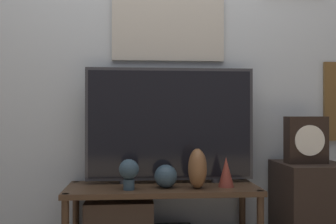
{
  "coord_description": "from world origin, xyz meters",
  "views": [
    {
      "loc": [
        -0.15,
        -2.02,
        0.96
      ],
      "look_at": [
        0.03,
        0.25,
        0.98
      ],
      "focal_mm": 42.0,
      "sensor_mm": 36.0,
      "label": 1
    }
  ],
  "objects_px": {
    "decorative_bust": "(129,171)",
    "mantel_clock": "(306,140)",
    "vase_slim_bronze": "(226,172)",
    "vase_urn_stoneware": "(197,169)",
    "vase_round_glass": "(166,176)",
    "television": "(170,124)"
  },
  "relations": [
    {
      "from": "mantel_clock",
      "to": "television",
      "type": "bearing_deg",
      "value": 173.14
    },
    {
      "from": "vase_slim_bronze",
      "to": "decorative_bust",
      "type": "bearing_deg",
      "value": -175.19
    },
    {
      "from": "vase_round_glass",
      "to": "vase_slim_bronze",
      "type": "bearing_deg",
      "value": -0.17
    },
    {
      "from": "vase_urn_stoneware",
      "to": "decorative_bust",
      "type": "xyz_separation_m",
      "value": [
        -0.38,
        -0.01,
        -0.01
      ]
    },
    {
      "from": "vase_urn_stoneware",
      "to": "vase_round_glass",
      "type": "distance_m",
      "value": 0.18
    },
    {
      "from": "television",
      "to": "decorative_bust",
      "type": "distance_m",
      "value": 0.4
    },
    {
      "from": "vase_slim_bronze",
      "to": "vase_round_glass",
      "type": "height_order",
      "value": "vase_slim_bronze"
    },
    {
      "from": "vase_round_glass",
      "to": "mantel_clock",
      "type": "distance_m",
      "value": 0.87
    },
    {
      "from": "decorative_bust",
      "to": "mantel_clock",
      "type": "xyz_separation_m",
      "value": [
        1.05,
        0.1,
        0.16
      ]
    },
    {
      "from": "vase_round_glass",
      "to": "decorative_bust",
      "type": "height_order",
      "value": "decorative_bust"
    },
    {
      "from": "vase_slim_bronze",
      "to": "mantel_clock",
      "type": "height_order",
      "value": "mantel_clock"
    },
    {
      "from": "vase_round_glass",
      "to": "mantel_clock",
      "type": "relative_size",
      "value": 0.47
    },
    {
      "from": "television",
      "to": "decorative_bust",
      "type": "height_order",
      "value": "television"
    },
    {
      "from": "television",
      "to": "decorative_bust",
      "type": "relative_size",
      "value": 5.98
    },
    {
      "from": "vase_urn_stoneware",
      "to": "mantel_clock",
      "type": "distance_m",
      "value": 0.69
    },
    {
      "from": "decorative_bust",
      "to": "mantel_clock",
      "type": "relative_size",
      "value": 0.61
    },
    {
      "from": "vase_slim_bronze",
      "to": "vase_round_glass",
      "type": "xyz_separation_m",
      "value": [
        -0.35,
        0.0,
        -0.02
      ]
    },
    {
      "from": "decorative_bust",
      "to": "vase_slim_bronze",
      "type": "bearing_deg",
      "value": 4.81
    },
    {
      "from": "television",
      "to": "mantel_clock",
      "type": "distance_m",
      "value": 0.82
    },
    {
      "from": "vase_slim_bronze",
      "to": "vase_urn_stoneware",
      "type": "distance_m",
      "value": 0.18
    },
    {
      "from": "television",
      "to": "vase_slim_bronze",
      "type": "distance_m",
      "value": 0.44
    },
    {
      "from": "vase_slim_bronze",
      "to": "vase_urn_stoneware",
      "type": "relative_size",
      "value": 0.76
    }
  ]
}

